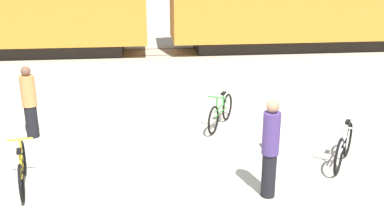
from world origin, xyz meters
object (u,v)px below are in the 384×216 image
at_px(person_in_purple, 270,148).
at_px(bicycle_yellow, 22,169).
at_px(backpack, 270,141).
at_px(person_in_tan, 29,102).
at_px(bicycle_green, 221,113).
at_px(bicycle_silver, 344,147).

bearing_deg(person_in_purple, bicycle_yellow, -161.40).
xyz_separation_m(person_in_purple, backpack, (0.62, 2.03, -0.75)).
bearing_deg(person_in_tan, bicycle_green, -21.58).
bearing_deg(person_in_tan, bicycle_silver, -42.48).
bearing_deg(backpack, bicycle_silver, -37.83).
bearing_deg(bicycle_silver, bicycle_yellow, -177.92).
xyz_separation_m(bicycle_yellow, person_in_purple, (4.42, -0.84, 0.56)).
bearing_deg(person_in_purple, bicycle_silver, 59.08).
relative_size(person_in_tan, person_in_purple, 0.95).
height_order(bicycle_yellow, person_in_tan, person_in_tan).
xyz_separation_m(bicycle_yellow, bicycle_green, (4.16, 2.66, 0.01)).
bearing_deg(person_in_tan, backpack, -37.17).
distance_m(person_in_purple, backpack, 2.25).
height_order(bicycle_yellow, person_in_purple, person_in_purple).
bearing_deg(bicycle_green, backpack, -59.12).
bearing_deg(bicycle_silver, bicycle_green, 131.09).
bearing_deg(backpack, person_in_tan, 166.58).
bearing_deg(bicycle_green, person_in_purple, -85.81).
bearing_deg(backpack, bicycle_yellow, -166.68).
distance_m(bicycle_silver, person_in_purple, 2.21).
bearing_deg(bicycle_yellow, backpack, 13.32).
distance_m(bicycle_yellow, backpack, 5.18).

